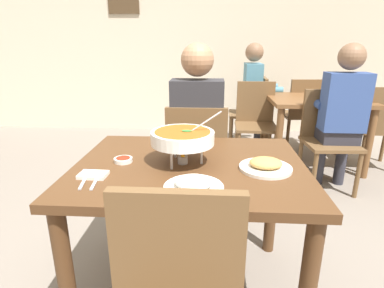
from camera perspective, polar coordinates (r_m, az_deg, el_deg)
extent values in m
plane|color=gray|center=(1.91, -0.31, -25.07)|extent=(16.00, 16.00, 0.00)
cube|color=beige|center=(4.76, 2.58, 20.48)|extent=(10.00, 0.10, 3.00)
cube|color=#51331C|center=(1.50, -0.36, -4.32)|extent=(1.10, 0.88, 0.04)
cylinder|color=#51331C|center=(1.50, -22.13, -22.59)|extent=(0.07, 0.07, 0.71)
cylinder|color=#51331C|center=(2.09, -13.36, -9.45)|extent=(0.07, 0.07, 0.71)
cylinder|color=#51331C|center=(2.04, 14.54, -10.21)|extent=(0.07, 0.07, 0.71)
cube|color=brown|center=(2.37, 1.01, -3.39)|extent=(0.44, 0.44, 0.03)
cube|color=brown|center=(2.10, 0.80, 0.70)|extent=(0.42, 0.04, 0.45)
cylinder|color=brown|center=(2.63, 5.33, -6.50)|extent=(0.04, 0.04, 0.42)
cylinder|color=brown|center=(2.65, -2.96, -6.31)|extent=(0.04, 0.04, 0.42)
cylinder|color=brown|center=(2.29, 5.58, -10.46)|extent=(0.04, 0.04, 0.42)
cylinder|color=brown|center=(2.31, -4.03, -10.20)|extent=(0.04, 0.04, 0.42)
cylinder|color=#2D2D38|center=(2.47, 3.34, -7.79)|extent=(0.10, 0.10, 0.45)
cylinder|color=#2D2D38|center=(2.48, -1.33, -7.68)|extent=(0.10, 0.10, 0.45)
cube|color=#2D2D38|center=(2.33, 1.00, -1.85)|extent=(0.32, 0.32, 0.12)
cube|color=#2D2D33|center=(2.16, 0.94, 5.17)|extent=(0.36, 0.20, 0.50)
sphere|color=#A57756|center=(2.11, 1.00, 15.28)|extent=(0.22, 0.22, 0.22)
cylinder|color=#2D2D33|center=(2.37, 5.05, 5.00)|extent=(0.08, 0.28, 0.08)
cylinder|color=#2D2D33|center=(2.38, -2.70, 5.12)|extent=(0.08, 0.28, 0.08)
cube|color=brown|center=(1.02, -2.75, -20.00)|extent=(0.42, 0.04, 0.45)
cylinder|color=silver|center=(1.48, 1.77, -1.80)|extent=(0.01, 0.01, 0.10)
cylinder|color=silver|center=(1.56, -3.09, -0.72)|extent=(0.01, 0.01, 0.10)
cylinder|color=silver|center=(1.42, -3.81, -2.75)|extent=(0.01, 0.01, 0.10)
torus|color=silver|center=(1.47, -1.73, 0.11)|extent=(0.21, 0.21, 0.01)
cylinder|color=#B2B2B7|center=(1.50, -1.70, -2.88)|extent=(0.05, 0.05, 0.04)
cone|color=orange|center=(1.48, -1.71, -1.72)|extent=(0.02, 0.02, 0.04)
cylinder|color=white|center=(1.46, -1.74, 1.23)|extent=(0.30, 0.30, 0.06)
cylinder|color=#B75119|center=(1.45, -1.75, 2.18)|extent=(0.26, 0.26, 0.01)
ellipsoid|color=#388433|center=(1.45, -0.96, 2.50)|extent=(0.05, 0.03, 0.01)
cylinder|color=silver|center=(1.46, 1.85, 3.65)|extent=(0.18, 0.01, 0.13)
cylinder|color=white|center=(1.24, 0.30, -8.09)|extent=(0.24, 0.24, 0.01)
ellipsoid|color=white|center=(1.23, 0.31, -7.02)|extent=(0.15, 0.13, 0.04)
cylinder|color=white|center=(1.46, 13.39, -4.33)|extent=(0.24, 0.24, 0.01)
ellipsoid|color=tan|center=(1.45, 13.46, -3.40)|extent=(0.15, 0.13, 0.04)
cylinder|color=white|center=(1.55, -12.55, -2.87)|extent=(0.09, 0.09, 0.02)
cylinder|color=maroon|center=(1.55, -12.57, -2.56)|extent=(0.07, 0.07, 0.01)
cube|color=white|center=(1.42, -17.78, -5.45)|extent=(0.12, 0.08, 0.02)
cube|color=silver|center=(1.38, -19.27, -6.37)|extent=(0.04, 0.17, 0.01)
cube|color=silver|center=(1.37, -17.32, -6.49)|extent=(0.03, 0.17, 0.01)
cube|color=brown|center=(3.56, 22.09, 7.56)|extent=(1.00, 0.80, 0.04)
cylinder|color=brown|center=(3.21, 15.67, 0.26)|extent=(0.07, 0.07, 0.71)
cylinder|color=brown|center=(3.51, 29.86, -0.04)|extent=(0.07, 0.07, 0.71)
cylinder|color=brown|center=(3.85, 13.68, 3.36)|extent=(0.07, 0.07, 0.71)
cylinder|color=brown|center=(4.10, 25.88, 2.92)|extent=(0.07, 0.07, 0.71)
cube|color=brown|center=(4.05, 9.99, 5.47)|extent=(0.46, 0.46, 0.03)
cube|color=brown|center=(4.03, 13.05, 8.68)|extent=(0.05, 0.42, 0.45)
cylinder|color=brown|center=(4.28, 7.12, 3.17)|extent=(0.04, 0.04, 0.42)
cylinder|color=brown|center=(3.91, 7.23, 1.74)|extent=(0.04, 0.04, 0.42)
cylinder|color=brown|center=(4.31, 12.18, 3.00)|extent=(0.04, 0.04, 0.42)
cylinder|color=brown|center=(3.94, 12.76, 1.56)|extent=(0.04, 0.04, 0.42)
cube|color=brown|center=(3.06, 24.17, -0.01)|extent=(0.46, 0.46, 0.03)
cube|color=brown|center=(3.18, 23.33, 5.23)|extent=(0.42, 0.06, 0.45)
cylinder|color=brown|center=(2.90, 21.60, -5.41)|extent=(0.04, 0.04, 0.42)
cylinder|color=brown|center=(3.06, 28.28, -5.14)|extent=(0.04, 0.04, 0.42)
cylinder|color=brown|center=(3.23, 19.27, -2.75)|extent=(0.04, 0.04, 0.42)
cylinder|color=brown|center=(3.37, 25.39, -2.65)|extent=(0.04, 0.04, 0.42)
cube|color=brown|center=(3.84, 31.00, 2.42)|extent=(0.46, 0.46, 0.03)
cylinder|color=brown|center=(4.14, 31.84, 0.01)|extent=(0.04, 0.04, 0.42)
cylinder|color=brown|center=(3.99, 26.93, 0.20)|extent=(0.04, 0.04, 0.42)
cylinder|color=brown|center=(3.66, 28.91, -1.63)|extent=(0.04, 0.04, 0.42)
cube|color=brown|center=(3.44, 11.70, 3.13)|extent=(0.45, 0.45, 0.03)
cube|color=brown|center=(3.59, 11.61, 7.66)|extent=(0.42, 0.05, 0.45)
cylinder|color=brown|center=(3.31, 8.54, -1.38)|extent=(0.04, 0.04, 0.42)
cylinder|color=brown|center=(3.36, 15.03, -1.54)|extent=(0.04, 0.04, 0.42)
cylinder|color=brown|center=(3.67, 8.22, 0.60)|extent=(0.04, 0.04, 0.42)
cylinder|color=brown|center=(3.71, 14.08, 0.43)|extent=(0.04, 0.04, 0.42)
cube|color=brown|center=(4.18, 19.27, 5.12)|extent=(0.47, 0.47, 0.03)
cube|color=brown|center=(3.95, 20.56, 7.83)|extent=(0.42, 0.07, 0.45)
cylinder|color=brown|center=(4.47, 20.49, 2.80)|extent=(0.04, 0.04, 0.42)
cylinder|color=brown|center=(4.35, 15.80, 2.87)|extent=(0.04, 0.04, 0.42)
cylinder|color=brown|center=(4.13, 22.27, 1.39)|extent=(0.04, 0.04, 0.42)
cylinder|color=brown|center=(4.00, 17.24, 1.43)|extent=(0.04, 0.04, 0.42)
cylinder|color=#2D2D38|center=(4.01, 12.47, 2.09)|extent=(0.10, 0.10, 0.45)
cylinder|color=#2D2D38|center=(4.20, 12.08, 2.84)|extent=(0.10, 0.10, 0.45)
cube|color=#2D2D38|center=(4.03, 11.98, 6.39)|extent=(0.32, 0.32, 0.12)
cube|color=teal|center=(3.97, 11.11, 10.80)|extent=(0.20, 0.36, 0.50)
sphere|color=#846047|center=(3.94, 11.45, 16.28)|extent=(0.22, 0.22, 0.22)
cylinder|color=teal|center=(3.85, 14.35, 9.61)|extent=(0.28, 0.08, 0.08)
cylinder|color=teal|center=(4.17, 13.57, 10.28)|extent=(0.28, 0.08, 0.08)
cylinder|color=#2D2D38|center=(3.28, 25.77, -2.98)|extent=(0.10, 0.10, 0.45)
cylinder|color=#2D2D38|center=(3.21, 22.46, -2.97)|extent=(0.10, 0.10, 0.45)
cube|color=#2D2D38|center=(3.12, 25.04, 1.65)|extent=(0.32, 0.32, 0.12)
cube|color=#334C8C|center=(2.99, 26.37, 6.92)|extent=(0.36, 0.20, 0.50)
sphere|color=#846047|center=(2.95, 27.42, 14.15)|extent=(0.22, 0.22, 0.22)
cylinder|color=#334C8C|center=(3.24, 27.57, 6.59)|extent=(0.08, 0.28, 0.08)
cylinder|color=#334C8C|center=(3.12, 22.16, 6.95)|extent=(0.08, 0.28, 0.08)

